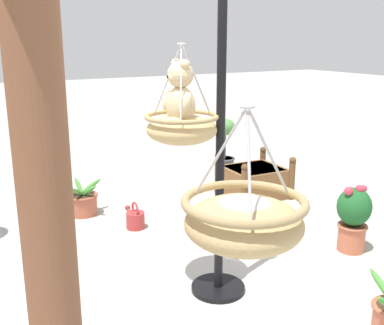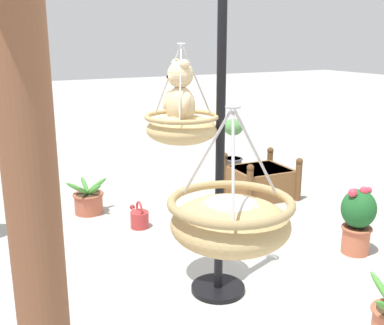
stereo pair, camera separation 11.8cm
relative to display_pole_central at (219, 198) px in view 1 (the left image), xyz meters
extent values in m
plane|color=#ADAAA3|center=(0.11, 0.12, -0.80)|extent=(40.00, 40.00, 0.00)
cylinder|color=black|center=(0.00, 0.00, 0.44)|extent=(0.07, 0.07, 2.49)
cylinder|color=black|center=(0.00, 0.00, -0.78)|extent=(0.44, 0.44, 0.04)
ellipsoid|color=tan|center=(0.15, 0.25, 0.54)|extent=(0.54, 0.54, 0.22)
torus|color=tan|center=(0.15, 0.25, 0.64)|extent=(0.56, 0.56, 0.04)
ellipsoid|color=silver|center=(0.15, 0.25, 0.56)|extent=(0.47, 0.47, 0.18)
cylinder|color=#B7B7BC|center=(0.26, 0.31, 0.90)|extent=(0.23, 0.14, 0.53)
cylinder|color=#B7B7BC|center=(0.04, 0.31, 0.90)|extent=(0.23, 0.14, 0.53)
cylinder|color=#B7B7BC|center=(0.15, 0.13, 0.90)|extent=(0.01, 0.26, 0.53)
torus|color=#B7B7BC|center=(0.15, 0.25, 1.17)|extent=(0.06, 0.06, 0.01)
ellipsoid|color=#D1B789|center=(0.15, 0.26, 0.72)|extent=(0.25, 0.21, 0.30)
sphere|color=#D1B789|center=(0.15, 0.26, 0.95)|extent=(0.24, 0.24, 0.19)
ellipsoid|color=beige|center=(0.15, 0.33, 0.93)|extent=(0.10, 0.09, 0.06)
sphere|color=black|center=(0.15, 0.36, 0.94)|extent=(0.03, 0.03, 0.03)
sphere|color=#D1B789|center=(0.08, 0.26, 1.03)|extent=(0.07, 0.07, 0.07)
sphere|color=#D1B789|center=(0.22, 0.26, 1.03)|extent=(0.07, 0.07, 0.07)
ellipsoid|color=#D1B789|center=(0.02, 0.29, 0.76)|extent=(0.08, 0.14, 0.19)
ellipsoid|color=#D1B789|center=(0.28, 0.29, 0.76)|extent=(0.08, 0.14, 0.19)
ellipsoid|color=#D1B789|center=(0.08, 0.37, 0.61)|extent=(0.09, 0.17, 0.09)
ellipsoid|color=#D1B789|center=(0.22, 0.37, 0.61)|extent=(0.09, 0.17, 0.09)
ellipsoid|color=tan|center=(-1.43, 0.81, 0.46)|extent=(0.50, 0.50, 0.21)
torus|color=tan|center=(-1.43, 0.81, 0.56)|extent=(0.53, 0.53, 0.04)
ellipsoid|color=silver|center=(-1.43, 0.81, 0.48)|extent=(0.44, 0.44, 0.17)
cylinder|color=#B7B7BC|center=(-1.33, 0.86, 0.75)|extent=(0.21, 0.13, 0.40)
cylinder|color=#B7B7BC|center=(-1.53, 0.86, 0.75)|extent=(0.21, 0.13, 0.40)
cylinder|color=#B7B7BC|center=(-1.43, 0.69, 0.75)|extent=(0.01, 0.24, 0.40)
torus|color=#B7B7BC|center=(-1.43, 0.81, 0.95)|extent=(0.06, 0.06, 0.01)
cylinder|color=brown|center=(-1.08, 1.53, 0.45)|extent=(0.22, 0.22, 2.51)
cube|color=brown|center=(1.78, -1.69, -0.61)|extent=(0.68, 0.75, 0.38)
cube|color=#382819|center=(1.78, -1.69, -0.45)|extent=(0.60, 0.66, 0.06)
cylinder|color=brown|center=(1.47, -1.31, -0.56)|extent=(0.08, 0.08, 0.48)
cylinder|color=brown|center=(2.11, -1.34, -0.56)|extent=(0.08, 0.08, 0.48)
cylinder|color=brown|center=(1.44, -2.03, -0.56)|extent=(0.08, 0.08, 0.48)
cylinder|color=brown|center=(2.08, -2.06, -0.56)|extent=(0.08, 0.08, 0.48)
sphere|color=brown|center=(1.47, -1.31, -0.29)|extent=(0.09, 0.09, 0.09)
sphere|color=brown|center=(2.11, -1.34, -0.29)|extent=(0.09, 0.09, 0.09)
sphere|color=brown|center=(1.44, -2.03, -0.29)|extent=(0.09, 0.09, 0.09)
sphere|color=brown|center=(2.08, -2.06, -0.29)|extent=(0.09, 0.09, 0.09)
cylinder|color=#AD563D|center=(2.23, 0.45, -0.68)|extent=(0.33, 0.33, 0.24)
torus|color=#9C4E37|center=(2.23, 0.45, -0.57)|extent=(0.36, 0.36, 0.03)
cylinder|color=#382819|center=(2.23, 0.45, -0.58)|extent=(0.29, 0.29, 0.03)
ellipsoid|color=#478E38|center=(2.35, 0.46, -0.49)|extent=(0.27, 0.06, 0.17)
ellipsoid|color=#478E38|center=(2.26, 0.57, -0.49)|extent=(0.13, 0.27, 0.18)
ellipsoid|color=#478E38|center=(2.14, 0.53, -0.49)|extent=(0.23, 0.21, 0.19)
ellipsoid|color=#478E38|center=(2.13, 0.41, -0.49)|extent=(0.25, 0.16, 0.20)
ellipsoid|color=#478E38|center=(2.26, 0.33, -0.48)|extent=(0.12, 0.28, 0.15)
ellipsoid|color=#478E38|center=(-0.96, -0.78, -0.51)|extent=(0.30, 0.09, 0.19)
cylinder|color=#BC6042|center=(-0.01, -1.53, -0.67)|extent=(0.26, 0.26, 0.27)
torus|color=#A9573B|center=(-0.01, -1.53, -0.55)|extent=(0.29, 0.29, 0.03)
cylinder|color=#382819|center=(-0.01, -1.53, -0.55)|extent=(0.23, 0.23, 0.03)
ellipsoid|color=#1E5B28|center=(-0.01, -1.53, -0.35)|extent=(0.33, 0.33, 0.37)
sphere|color=#E0384C|center=(0.06, -1.54, -0.20)|extent=(0.05, 0.05, 0.05)
sphere|color=#E0384C|center=(-0.02, -1.42, -0.17)|extent=(0.08, 0.08, 0.08)
sphere|color=#E0384C|center=(-0.04, -1.54, -0.16)|extent=(0.08, 0.08, 0.08)
sphere|color=#E0384C|center=(-0.01, -1.63, -0.18)|extent=(0.07, 0.07, 0.07)
cylinder|color=#4C4C51|center=(2.85, -1.94, -0.68)|extent=(0.27, 0.27, 0.24)
torus|color=#444449|center=(2.85, -1.94, -0.57)|extent=(0.31, 0.31, 0.03)
cylinder|color=#382819|center=(2.85, -1.94, -0.58)|extent=(0.24, 0.24, 0.03)
cylinder|color=#4C6B38|center=(2.85, -1.94, -0.38)|extent=(0.02, 0.02, 0.36)
ellipsoid|color=#56934C|center=(2.85, -1.94, -0.08)|extent=(0.29, 0.29, 0.25)
cylinder|color=#B23333|center=(1.54, 0.08, -0.71)|extent=(0.20, 0.20, 0.18)
cylinder|color=#B23333|center=(1.68, 0.08, -0.70)|extent=(0.17, 0.04, 0.14)
sphere|color=maroon|center=(1.76, 0.08, -0.64)|extent=(0.06, 0.06, 0.06)
torus|color=#B23333|center=(1.54, 0.08, -0.58)|extent=(0.16, 0.02, 0.16)
camera|label=1|loc=(-2.91, 1.89, 1.21)|focal=43.87mm
camera|label=2|loc=(-2.96, 1.79, 1.21)|focal=43.87mm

